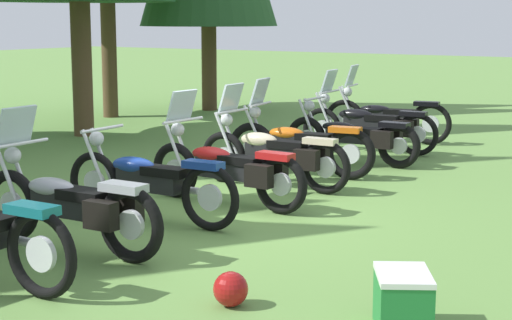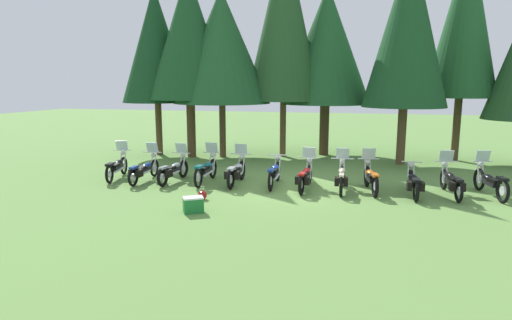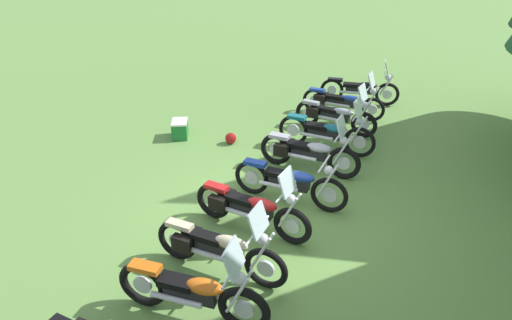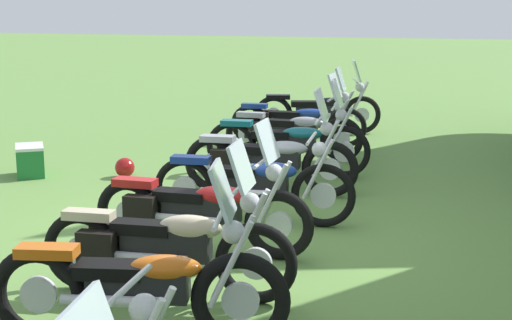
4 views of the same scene
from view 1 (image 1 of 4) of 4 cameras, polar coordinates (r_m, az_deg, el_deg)
ground_plane at (r=9.62m, az=-4.64°, el=-3.76°), size 80.00×80.00×0.00m
motorcycle_4 at (r=8.22m, az=-12.54°, el=-2.94°), size 0.78×2.28×1.37m
motorcycle_5 at (r=9.28m, az=-7.34°, el=-1.40°), size 0.70×2.30×1.01m
motorcycle_6 at (r=9.98m, az=-1.94°, el=-0.56°), size 0.74×2.28×1.36m
motorcycle_7 at (r=11.00m, az=1.28°, el=0.45°), size 0.78×2.24×1.36m
motorcycle_8 at (r=11.89m, az=2.89°, el=1.13°), size 0.71×2.21×1.37m
motorcycle_9 at (r=12.93m, az=6.70°, el=1.60°), size 0.66×2.25×0.99m
motorcycle_10 at (r=14.08m, az=7.79°, el=2.42°), size 0.76×2.39×1.36m
motorcycle_11 at (r=15.25m, az=8.79°, el=2.96°), size 0.71×2.30×1.38m
picnic_cooler at (r=6.18m, az=9.96°, el=-9.48°), size 0.66×0.61×0.44m
dropped_helmet at (r=6.61m, az=-1.74°, el=-8.78°), size 0.28×0.28×0.28m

